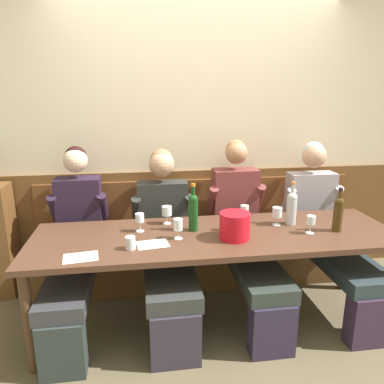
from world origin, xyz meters
TOP-DOWN VIEW (x-y plane):
  - ground_plane at (0.00, 0.00)m, footprint 6.80×6.80m
  - room_wall_back at (0.00, 1.09)m, footprint 6.80×0.08m
  - wood_wainscot_panel at (0.00, 1.04)m, footprint 6.80×0.03m
  - wall_bench at (0.00, 0.83)m, footprint 2.94×0.42m
  - dining_table at (0.00, 0.16)m, footprint 2.64×0.80m
  - person_center_left_seat at (-1.05, 0.48)m, footprint 0.47×1.22m
  - person_right_seat at (-0.35, 0.46)m, footprint 0.53×1.23m
  - person_center_right_seat at (0.30, 0.48)m, footprint 0.50×1.22m
  - person_left_seat at (1.02, 0.46)m, footprint 0.53×1.23m
  - ice_bucket at (0.10, 0.06)m, footprint 0.21×0.21m
  - wine_bottle_amber_mid at (-0.16, 0.25)m, footprint 0.07×0.07m
  - wine_bottle_clear_water at (0.89, 0.09)m, footprint 0.07×0.07m
  - wine_bottle_green_tall at (0.61, 0.28)m, footprint 0.08×0.08m
  - wine_glass_left_end at (-0.55, 0.29)m, footprint 0.06×0.06m
  - wine_glass_mid_right at (-0.29, 0.11)m, footprint 0.06×0.06m
  - wine_glass_center_rear at (-0.34, 0.42)m, footprint 0.08×0.08m
  - wine_glass_near_bucket at (0.67, 0.07)m, footprint 0.06×0.06m
  - wine_glass_mid_left at (0.27, 0.38)m, footprint 0.07×0.07m
  - wine_glass_center_front at (0.49, 0.27)m, footprint 0.07×0.07m
  - water_tumbler_right at (-0.61, -0.02)m, footprint 0.07×0.07m
  - water_tumbler_left at (0.08, 0.21)m, footprint 0.06×0.06m
  - tasting_sheet_left_guest at (-0.47, 0.04)m, footprint 0.23×0.18m
  - tasting_sheet_right_guest at (-0.92, -0.10)m, footprint 0.23×0.18m

SIDE VIEW (x-z plane):
  - ground_plane at x=0.00m, z-range -0.02..0.00m
  - wall_bench at x=0.00m, z-range -0.19..0.75m
  - wood_wainscot_panel at x=0.00m, z-range 0.00..1.02m
  - person_right_seat at x=-0.35m, z-range -0.02..1.24m
  - person_left_seat at x=1.02m, z-range -0.02..1.27m
  - person_center_left_seat at x=-1.05m, z-range -0.02..1.28m
  - person_center_right_seat at x=0.30m, z-range -0.03..1.30m
  - dining_table at x=0.00m, z-range 0.30..1.03m
  - tasting_sheet_left_guest at x=-0.47m, z-range 0.73..0.74m
  - tasting_sheet_right_guest at x=-0.92m, z-range 0.73..0.74m
  - water_tumbler_right at x=-0.61m, z-range 0.73..0.82m
  - water_tumbler_left at x=0.08m, z-range 0.73..0.83m
  - wine_glass_mid_left at x=0.27m, z-range 0.76..0.89m
  - ice_bucket at x=0.10m, z-range 0.73..0.92m
  - wine_glass_near_bucket at x=0.67m, z-range 0.76..0.90m
  - wine_glass_center_front at x=0.49m, z-range 0.76..0.90m
  - wine_glass_mid_right at x=-0.29m, z-range 0.76..0.90m
  - wine_glass_left_end at x=-0.55m, z-range 0.76..0.90m
  - wine_glass_center_rear at x=-0.34m, z-range 0.76..0.91m
  - wine_bottle_green_tall at x=0.61m, z-range 0.71..1.04m
  - wine_bottle_clear_water at x=0.89m, z-range 0.71..1.04m
  - wine_bottle_amber_mid at x=-0.16m, z-range 0.71..1.06m
  - room_wall_back at x=0.00m, z-range 0.00..2.80m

